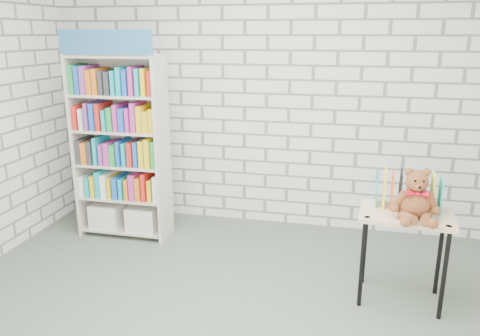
# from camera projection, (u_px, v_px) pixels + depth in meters

# --- Properties ---
(ground) EXTENTS (4.50, 4.50, 0.00)m
(ground) POSITION_uv_depth(u_px,v_px,m) (216.00, 326.00, 3.31)
(ground) COLOR #4F5A4C
(ground) RESTS_ON ground
(room_shell) EXTENTS (4.52, 4.02, 2.81)m
(room_shell) POSITION_uv_depth(u_px,v_px,m) (212.00, 70.00, 2.81)
(room_shell) COLOR silver
(room_shell) RESTS_ON ground
(bookshelf) EXTENTS (0.91, 0.35, 2.03)m
(bookshelf) POSITION_uv_depth(u_px,v_px,m) (121.00, 146.00, 4.61)
(bookshelf) COLOR beige
(bookshelf) RESTS_ON ground
(display_table) EXTENTS (0.71, 0.52, 0.72)m
(display_table) POSITION_uv_depth(u_px,v_px,m) (405.00, 226.00, 3.48)
(display_table) COLOR #DCB584
(display_table) RESTS_ON ground
(table_books) EXTENTS (0.48, 0.24, 0.28)m
(table_books) POSITION_uv_depth(u_px,v_px,m) (408.00, 191.00, 3.51)
(table_books) COLOR #2AB7AE
(table_books) RESTS_ON display_table
(teddy_bear) EXTENTS (0.34, 0.32, 0.37)m
(teddy_bear) POSITION_uv_depth(u_px,v_px,m) (416.00, 199.00, 3.30)
(teddy_bear) COLOR brown
(teddy_bear) RESTS_ON display_table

